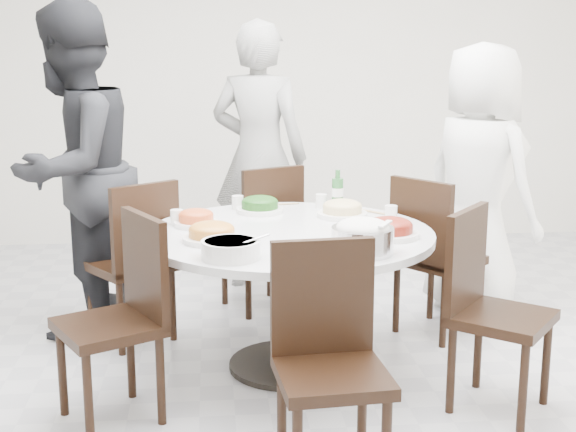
{
  "coord_description": "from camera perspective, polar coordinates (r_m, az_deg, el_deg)",
  "views": [
    {
      "loc": [
        -0.58,
        -3.8,
        1.73
      ],
      "look_at": [
        -0.2,
        0.25,
        0.82
      ],
      "focal_mm": 50.0,
      "sensor_mm": 36.0,
      "label": 1
    }
  ],
  "objects": [
    {
      "name": "floor",
      "position": [
        4.21,
        3.03,
        -11.66
      ],
      "size": [
        6.0,
        6.0,
        0.01
      ],
      "primitive_type": "cube",
      "color": "#BBBBC0",
      "rests_on": "ground"
    },
    {
      "name": "wall_back",
      "position": [
        6.83,
        -0.55,
        9.84
      ],
      "size": [
        6.0,
        0.01,
        2.8
      ],
      "primitive_type": "cube",
      "color": "white",
      "rests_on": "ground"
    },
    {
      "name": "dining_table",
      "position": [
        4.24,
        0.06,
        -6.02
      ],
      "size": [
        1.5,
        1.5,
        0.75
      ],
      "primitive_type": "cylinder",
      "color": "silver",
      "rests_on": "floor"
    },
    {
      "name": "chair_ne",
      "position": [
        4.8,
        10.67,
        -2.78
      ],
      "size": [
        0.59,
        0.59,
        0.95
      ],
      "primitive_type": "cube",
      "rotation": [
        0.0,
        0.0,
        2.24
      ],
      "color": "black",
      "rests_on": "floor"
    },
    {
      "name": "chair_n",
      "position": [
        5.16,
        -2.07,
        -1.47
      ],
      "size": [
        0.56,
        0.56,
        0.95
      ],
      "primitive_type": "cube",
      "rotation": [
        0.0,
        0.0,
        3.58
      ],
      "color": "black",
      "rests_on": "floor"
    },
    {
      "name": "chair_nw",
      "position": [
        4.69,
        -11.19,
        -3.15
      ],
      "size": [
        0.59,
        0.59,
        0.95
      ],
      "primitive_type": "cube",
      "rotation": [
        0.0,
        0.0,
        3.77
      ],
      "color": "black",
      "rests_on": "floor"
    },
    {
      "name": "chair_sw",
      "position": [
        3.73,
        -12.68,
        -7.36
      ],
      "size": [
        0.57,
        0.57,
        0.95
      ],
      "primitive_type": "cube",
      "rotation": [
        0.0,
        0.0,
        5.21
      ],
      "color": "black",
      "rests_on": "floor"
    },
    {
      "name": "chair_s",
      "position": [
        3.15,
        3.18,
        -10.91
      ],
      "size": [
        0.45,
        0.45,
        0.95
      ],
      "primitive_type": "cube",
      "rotation": [
        0.0,
        0.0,
        6.37
      ],
      "color": "black",
      "rests_on": "floor"
    },
    {
      "name": "chair_se",
      "position": [
        3.88,
        15.01,
        -6.71
      ],
      "size": [
        0.59,
        0.59,
        0.95
      ],
      "primitive_type": "cube",
      "rotation": [
        0.0,
        0.0,
        7.17
      ],
      "color": "black",
      "rests_on": "floor"
    },
    {
      "name": "diner_right",
      "position": [
        5.12,
        13.41,
        2.39
      ],
      "size": [
        0.89,
        0.99,
        1.7
      ],
      "primitive_type": "imported",
      "rotation": [
        0.0,
        0.0,
        2.11
      ],
      "color": "white",
      "rests_on": "floor"
    },
    {
      "name": "diner_middle",
      "position": [
        5.53,
        -2.06,
        4.24
      ],
      "size": [
        0.79,
        0.66,
        1.85
      ],
      "primitive_type": "imported",
      "rotation": [
        0.0,
        0.0,
        2.76
      ],
      "color": "black",
      "rests_on": "floor"
    },
    {
      "name": "diner_left",
      "position": [
        4.83,
        -15.04,
        3.09
      ],
      "size": [
        1.06,
        1.16,
        1.94
      ],
      "primitive_type": "imported",
      "rotation": [
        0.0,
        0.0,
        4.28
      ],
      "color": "black",
      "rests_on": "floor"
    },
    {
      "name": "dish_greens",
      "position": [
        4.58,
        -2.02,
        0.69
      ],
      "size": [
        0.27,
        0.27,
        0.07
      ],
      "primitive_type": "cylinder",
      "color": "white",
      "rests_on": "dining_table"
    },
    {
      "name": "dish_pale",
      "position": [
        4.48,
        3.88,
        0.42
      ],
      "size": [
        0.28,
        0.28,
        0.08
      ],
      "primitive_type": "cylinder",
      "color": "white",
      "rests_on": "dining_table"
    },
    {
      "name": "dish_orange",
      "position": [
        4.28,
        -6.55,
        -0.3
      ],
      "size": [
        0.24,
        0.24,
        0.06
      ],
      "primitive_type": "cylinder",
      "color": "white",
      "rests_on": "dining_table"
    },
    {
      "name": "dish_redbrown",
      "position": [
        4.05,
        7.22,
        -0.96
      ],
      "size": [
        0.3,
        0.3,
        0.07
      ],
      "primitive_type": "cylinder",
      "color": "white",
      "rests_on": "dining_table"
    },
    {
      "name": "dish_tofu",
      "position": [
        3.95,
        -5.45,
        -1.28
      ],
      "size": [
        0.29,
        0.29,
        0.08
      ],
      "primitive_type": "cylinder",
      "color": "white",
      "rests_on": "dining_table"
    },
    {
      "name": "rice_bowl",
      "position": [
        3.72,
        5.32,
        -1.73
      ],
      "size": [
        0.29,
        0.29,
        0.12
      ],
      "primitive_type": "cylinder",
      "color": "silver",
      "rests_on": "dining_table"
    },
    {
      "name": "soup_bowl",
      "position": [
        3.64,
        -4.1,
        -2.38
      ],
      "size": [
        0.27,
        0.27,
        0.08
      ],
      "primitive_type": "cylinder",
      "color": "white",
      "rests_on": "dining_table"
    },
    {
      "name": "beverage_bottle",
      "position": [
        4.66,
        3.55,
        1.89
      ],
      "size": [
        0.07,
        0.07,
        0.23
      ],
      "primitive_type": "cylinder",
      "color": "#286530",
      "rests_on": "dining_table"
    },
    {
      "name": "tea_cups",
      "position": [
        4.75,
        -0.54,
        1.2
      ],
      "size": [
        0.07,
        0.07,
        0.08
      ],
      "primitive_type": "cylinder",
      "color": "white",
      "rests_on": "dining_table"
    },
    {
      "name": "chopsticks",
      "position": [
        4.77,
        -0.37,
        0.82
      ],
      "size": [
        0.24,
        0.04,
        0.01
      ],
      "primitive_type": null,
      "color": "tan",
      "rests_on": "dining_table"
    }
  ]
}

